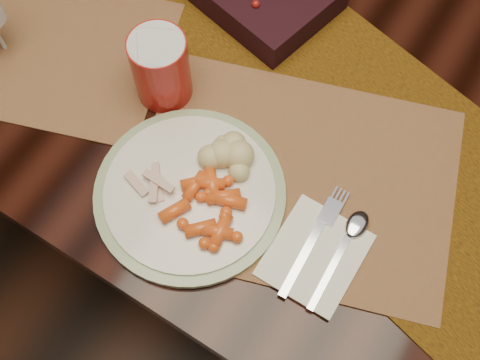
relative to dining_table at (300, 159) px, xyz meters
The scene contains 13 objects.
floor 0.38m from the dining_table, ahead, with size 5.00×5.00×0.00m, color black.
dining_table is the anchor object (origin of this frame).
table_runner 0.38m from the dining_table, 128.86° to the right, with size 1.79×0.37×0.00m, color #5B3606.
placemat_main 0.44m from the dining_table, 70.87° to the right, with size 0.49×0.36×0.00m, color #98664B.
placemat_second 0.60m from the dining_table, 150.49° to the right, with size 0.41×0.30×0.00m, color #906B48.
dinner_plate 0.51m from the dining_table, 98.24° to the right, with size 0.29×0.29×0.02m, color white.
baby_carrots 0.52m from the dining_table, 91.20° to the right, with size 0.11×0.09×0.02m, color #E25418, non-canonical shape.
mashed_potatoes 0.49m from the dining_table, 95.38° to the right, with size 0.09×0.08×0.05m, color beige, non-canonical shape.
turkey_shreds 0.54m from the dining_table, 106.72° to the right, with size 0.07×0.06×0.02m, color #AA9588, non-canonical shape.
napkin 0.52m from the dining_table, 62.34° to the right, with size 0.13×0.15×0.01m, color white.
fork 0.51m from the dining_table, 63.83° to the right, with size 0.03×0.17×0.00m, color silver, non-canonical shape.
spoon 0.52m from the dining_table, 56.90° to the right, with size 0.03×0.16×0.00m, color #B9B9B9, non-canonical shape.
red_cup 0.52m from the dining_table, 134.54° to the right, with size 0.09×0.09×0.12m, color #AE1813.
Camera 1 is at (0.21, -0.59, 1.60)m, focal length 45.00 mm.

